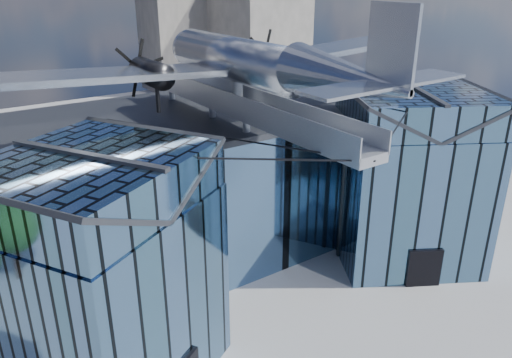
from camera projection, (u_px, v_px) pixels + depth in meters
ground_plane at (274, 296)px, 31.07m from camera, size 120.00×120.00×0.00m
museum at (224, 184)px, 33.37m from camera, size 32.88×24.50×17.60m
bg_towers at (58, 43)px, 66.37m from camera, size 77.00×24.50×26.00m
tree_plaza_e at (452, 186)px, 38.67m from camera, size 3.30×3.30×4.89m
tree_side_e at (402, 119)px, 54.32m from camera, size 4.00×4.00×5.78m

